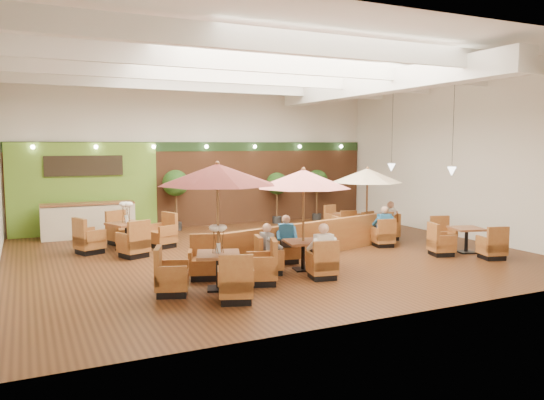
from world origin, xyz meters
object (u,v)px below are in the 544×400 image
booth_divider (320,237)px  topiary_2 (317,183)px  table_3 (127,235)px  topiary_0 (176,185)px  topiary_1 (277,186)px  table_4 (459,242)px  diner_0 (322,246)px  diner_1 (286,234)px  diner_4 (389,217)px  diner_3 (383,222)px  table_2 (367,190)px  table_5 (348,223)px  table_0 (218,204)px  service_counter (88,220)px  table_1 (301,196)px  diner_2 (269,243)px

booth_divider → topiary_2: topiary_2 is taller
table_3 → topiary_0: topiary_0 is taller
topiary_1 → topiary_0: bearing=180.0°
table_3 → topiary_1: size_ratio=1.48×
table_4 → topiary_1: 7.95m
table_4 → diner_0: diner_0 is taller
booth_divider → topiary_2: (3.29, 5.91, 1.08)m
booth_divider → diner_1: size_ratio=8.59×
diner_1 → diner_4: bearing=-142.4°
diner_3 → diner_4: 1.25m
table_2 → table_5: bearing=87.7°
table_4 → topiary_2: (-0.36, 7.56, 1.22)m
table_2 → topiary_1: 4.96m
diner_3 → diner_4: diner_4 is taller
table_5 → diner_1: bearing=-156.6°
booth_divider → table_3: 5.72m
table_0 → topiary_2: size_ratio=1.38×
topiary_1 → diner_1: size_ratio=2.50×
service_counter → table_2: table_2 is taller
booth_divider → table_5: size_ratio=2.81×
diner_1 → diner_4: 4.86m
table_1 → diner_2: (-0.88, -0.00, -1.10)m
table_2 → topiary_2: 4.99m
table_0 → topiary_0: (1.27, 8.23, -0.22)m
table_1 → table_5: (4.22, 4.32, -1.52)m
service_counter → table_1: size_ratio=1.15×
booth_divider → table_4: size_ratio=2.65×
table_3 → table_5: (7.70, -0.08, -0.11)m
table_3 → table_2: bearing=-36.8°
topiary_1 → diner_3: topiary_1 is taller
topiary_1 → diner_4: bearing=-70.4°
table_2 → table_4: 3.26m
topiary_0 → diner_0: topiary_0 is taller
table_1 → diner_4: 5.41m
table_0 → table_4: size_ratio=1.10×
booth_divider → table_1: (-1.45, -1.52, 1.38)m
diner_0 → diner_1: (-0.00, 1.88, -0.02)m
service_counter → topiary_0: topiary_0 is taller
topiary_2 → diner_2: topiary_2 is taller
service_counter → diner_1: bearing=-55.5°
table_5 → topiary_0: 6.37m
table_5 → diner_2: 6.69m
table_0 → topiary_1: size_ratio=1.42×
table_0 → diner_3: table_0 is taller
table_1 → topiary_1: size_ratio=1.28×
diner_1 → diner_4: (4.59, 1.60, 0.00)m
booth_divider → diner_2: 2.79m
booth_divider → topiary_1: size_ratio=3.43×
table_1 → table_3: (-3.49, 4.40, -1.41)m
table_0 → service_counter: bearing=121.8°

